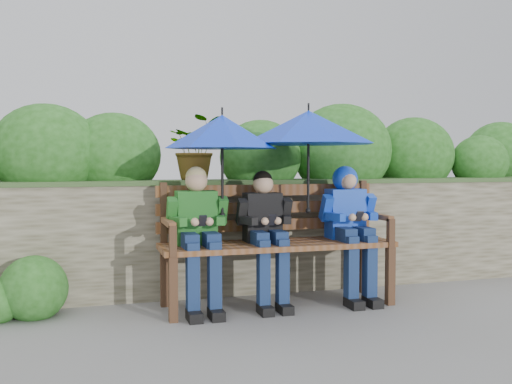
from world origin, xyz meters
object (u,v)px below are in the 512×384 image
object	(u,v)px
park_bench	(275,235)
boy_left	(198,229)
umbrella_left	(222,132)
boy_right	(350,219)
umbrella_right	(308,127)
boy_middle	(266,228)

from	to	relation	value
park_bench	boy_left	size ratio (longest dim) A/B	1.68
park_bench	umbrella_left	world-z (taller)	umbrella_left
boy_right	umbrella_right	distance (m)	0.87
boy_right	umbrella_right	size ratio (longest dim) A/B	1.04
park_bench	umbrella_left	bearing A→B (deg)	-169.57
boy_middle	umbrella_right	xyz separation A→B (m)	(0.36, -0.03, 0.83)
park_bench	umbrella_right	bearing A→B (deg)	-24.71
boy_left	boy_middle	xyz separation A→B (m)	(0.56, 0.00, -0.02)
boy_middle	boy_right	xyz separation A→B (m)	(0.76, 0.01, 0.06)
boy_middle	boy_left	bearing A→B (deg)	-179.61
boy_left	park_bench	bearing A→B (deg)	7.81
umbrella_left	boy_middle	bearing A→B (deg)	-0.16
park_bench	umbrella_left	size ratio (longest dim) A/B	2.11
boy_middle	umbrella_left	xyz separation A→B (m)	(-0.36, 0.00, 0.78)
boy_left	boy_right	world-z (taller)	boy_right
umbrella_left	umbrella_right	bearing A→B (deg)	-2.42
boy_left	umbrella_right	distance (m)	1.23
park_bench	boy_left	distance (m)	0.68
park_bench	umbrella_right	world-z (taller)	umbrella_right
boy_left	boy_right	distance (m)	1.32
umbrella_right	boy_left	bearing A→B (deg)	178.40
boy_middle	umbrella_left	bearing A→B (deg)	179.84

